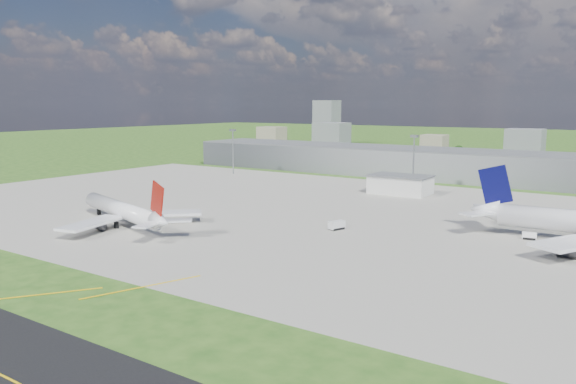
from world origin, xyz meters
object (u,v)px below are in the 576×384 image
Objects in this scene: van_white_far at (529,236)px; tug_yellow at (155,217)px; airliner_red_twin at (124,211)px; van_white_near at (337,226)px.

tug_yellow is at bearing -169.99° from van_white_far.
airliner_red_twin is 14.53× the size of van_white_far.
tug_yellow is 122.98m from van_white_far.
van_white_near is at bearing -29.13° from tug_yellow.
airliner_red_twin is 128.55m from van_white_far.
van_white_far is (116.45, 54.32, -3.60)m from airliner_red_twin.
van_white_near is 1.41× the size of van_white_far.
tug_yellow is 0.93× the size of van_white_far.
van_white_far reaches higher than tug_yellow.
airliner_red_twin is at bearing 137.83° from van_white_near.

